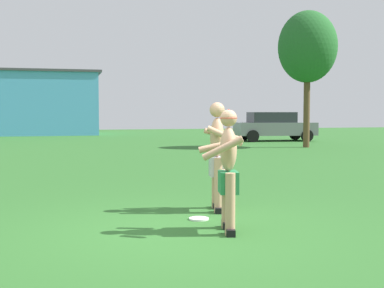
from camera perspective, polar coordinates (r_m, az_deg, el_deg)
name	(u,v)px	position (r m, az deg, el deg)	size (l,w,h in m)	color
ground_plane	(173,233)	(6.76, -2.10, -9.93)	(80.00, 80.00, 0.00)	#2D6628
player_with_cap	(228,165)	(6.69, 4.05, -2.41)	(0.64, 0.72, 1.62)	black
player_in_gray	(217,154)	(8.13, 2.88, -1.08)	(0.68, 0.69, 1.74)	black
frisbee	(199,219)	(7.55, 0.78, -8.39)	(0.29, 0.29, 0.03)	white
car_gray_mid_lot	(274,126)	(28.20, 9.19, 2.02)	(4.44, 2.34, 1.58)	slate
outbuilding_behind_lot	(10,103)	(37.83, -19.75, 4.36)	(12.35, 5.81, 4.44)	#4C9ED1
tree_right_field	(308,48)	(23.53, 12.85, 10.52)	(2.62, 2.62, 6.08)	brown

